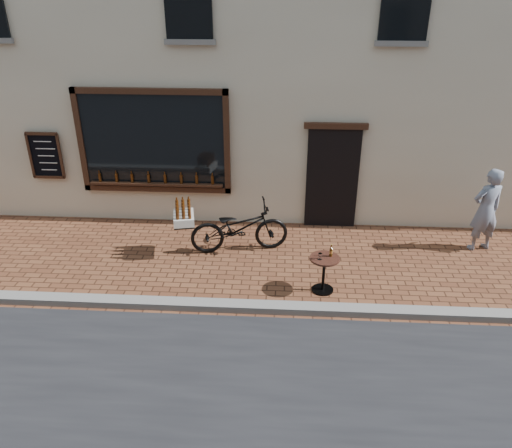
{
  "coord_description": "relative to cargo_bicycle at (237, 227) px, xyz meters",
  "views": [
    {
      "loc": [
        0.89,
        -6.58,
        5.0
      ],
      "look_at": [
        0.41,
        1.2,
        1.1
      ],
      "focal_mm": 35.0,
      "sensor_mm": 36.0,
      "label": 1
    }
  ],
  "objects": [
    {
      "name": "ground",
      "position": [
        0.02,
        -2.19,
        -0.52
      ],
      "size": [
        90.0,
        90.0,
        0.0
      ],
      "primitive_type": "plane",
      "color": "#582F1C",
      "rests_on": "ground"
    },
    {
      "name": "pedestrian",
      "position": [
        4.88,
        0.38,
        0.34
      ],
      "size": [
        0.72,
        0.58,
        1.72
      ],
      "primitive_type": "imported",
      "rotation": [
        0.0,
        0.0,
        3.44
      ],
      "color": "slate",
      "rests_on": "ground"
    },
    {
      "name": "bistro_table",
      "position": [
        1.64,
        -1.34,
        -0.04
      ],
      "size": [
        0.52,
        0.52,
        0.89
      ],
      "color": "black",
      "rests_on": "ground"
    },
    {
      "name": "kerb",
      "position": [
        0.02,
        -1.99,
        -0.46
      ],
      "size": [
        90.0,
        0.25,
        0.12
      ],
      "primitive_type": "cube",
      "color": "slate",
      "rests_on": "ground"
    },
    {
      "name": "cargo_bicycle",
      "position": [
        0.0,
        0.0,
        0.0
      ],
      "size": [
        2.32,
        1.08,
        1.09
      ],
      "rotation": [
        0.0,
        0.0,
        1.78
      ],
      "color": "black",
      "rests_on": "ground"
    }
  ]
}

